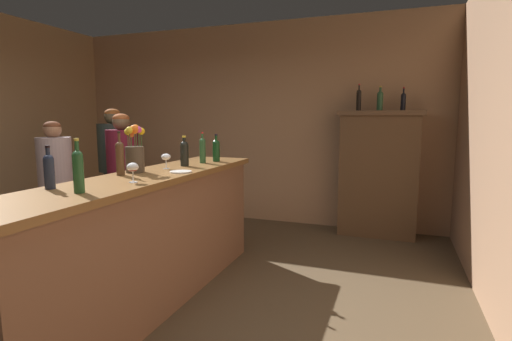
% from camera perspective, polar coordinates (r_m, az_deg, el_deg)
% --- Properties ---
extents(floor, '(7.84, 7.84, 0.00)m').
position_cam_1_polar(floor, '(3.47, -20.58, -18.67)').
color(floor, brown).
rests_on(floor, ground).
extents(wall_back, '(5.68, 0.12, 2.86)m').
position_cam_1_polar(wall_back, '(5.79, -1.02, 6.94)').
color(wall_back, tan).
rests_on(wall_back, ground).
extents(bar_counter, '(0.63, 2.95, 1.07)m').
position_cam_1_polar(bar_counter, '(3.27, -15.90, -9.93)').
color(bar_counter, brown).
rests_on(bar_counter, ground).
extents(display_cabinet, '(1.03, 0.40, 1.61)m').
position_cam_1_polar(display_cabinet, '(5.16, 17.65, -0.13)').
color(display_cabinet, brown).
rests_on(display_cabinet, ground).
extents(wine_bottle_malbec, '(0.06, 0.06, 0.31)m').
position_cam_1_polar(wine_bottle_malbec, '(3.87, -7.92, 3.14)').
color(wine_bottle_malbec, '#29522C').
rests_on(wine_bottle_malbec, bar_counter).
extents(wine_bottle_syrah, '(0.07, 0.07, 0.28)m').
position_cam_1_polar(wine_bottle_syrah, '(3.99, -5.91, 3.14)').
color(wine_bottle_syrah, '#143C1A').
rests_on(wine_bottle_syrah, bar_counter).
extents(wine_bottle_chardonnay, '(0.06, 0.06, 0.28)m').
position_cam_1_polar(wine_bottle_chardonnay, '(2.75, -28.32, 0.13)').
color(wine_bottle_chardonnay, '#1E253B').
rests_on(wine_bottle_chardonnay, bar_counter).
extents(wine_bottle_rose, '(0.06, 0.06, 0.35)m').
position_cam_1_polar(wine_bottle_rose, '(3.18, -19.50, 1.95)').
color(wine_bottle_rose, '#4D341F').
rests_on(wine_bottle_rose, bar_counter).
extents(wine_bottle_merlot, '(0.08, 0.08, 0.28)m').
position_cam_1_polar(wine_bottle_merlot, '(3.65, -10.56, 2.69)').
color(wine_bottle_merlot, black).
rests_on(wine_bottle_merlot, bar_counter).
extents(wine_bottle_riesling, '(0.06, 0.06, 0.33)m').
position_cam_1_polar(wine_bottle_riesling, '(2.52, -24.84, 0.19)').
color(wine_bottle_riesling, '#215029').
rests_on(wine_bottle_riesling, bar_counter).
extents(wine_glass_front, '(0.08, 0.08, 0.14)m').
position_cam_1_polar(wine_glass_front, '(3.47, -13.20, 1.93)').
color(wine_glass_front, white).
rests_on(wine_glass_front, bar_counter).
extents(wine_glass_mid, '(0.08, 0.08, 0.14)m').
position_cam_1_polar(wine_glass_mid, '(2.80, -17.80, 0.35)').
color(wine_glass_mid, white).
rests_on(wine_glass_mid, bar_counter).
extents(flower_arrangement, '(0.15, 0.16, 0.39)m').
position_cam_1_polar(flower_arrangement, '(3.31, -17.52, 2.48)').
color(flower_arrangement, '#45392B').
rests_on(flower_arrangement, bar_counter).
extents(cheese_plate, '(0.18, 0.18, 0.01)m').
position_cam_1_polar(cheese_plate, '(3.23, -11.08, -0.18)').
color(cheese_plate, white).
rests_on(cheese_plate, bar_counter).
extents(display_bottle_left, '(0.06, 0.06, 0.34)m').
position_cam_1_polar(display_bottle_left, '(5.14, 14.98, 10.19)').
color(display_bottle_left, black).
rests_on(display_bottle_left, display_cabinet).
extents(display_bottle_midleft, '(0.08, 0.08, 0.30)m').
position_cam_1_polar(display_bottle_midleft, '(5.12, 17.90, 9.94)').
color(display_bottle_midleft, '#2C5333').
rests_on(display_bottle_midleft, display_cabinet).
extents(display_bottle_center, '(0.06, 0.06, 0.28)m').
position_cam_1_polar(display_bottle_center, '(5.11, 20.98, 9.64)').
color(display_bottle_center, black).
rests_on(display_bottle_center, display_cabinet).
extents(patron_tall, '(0.36, 0.36, 1.57)m').
position_cam_1_polar(patron_tall, '(4.78, -19.02, -0.58)').
color(patron_tall, '#30252F').
rests_on(patron_tall, ground).
extents(patron_in_grey, '(0.40, 0.40, 1.64)m').
position_cam_1_polar(patron_in_grey, '(5.32, -20.17, 0.52)').
color(patron_in_grey, '#323231').
rests_on(patron_in_grey, ground).
extents(patron_by_cabinet, '(0.34, 0.34, 1.49)m').
position_cam_1_polar(patron_by_cabinet, '(4.49, -27.45, -2.16)').
color(patron_by_cabinet, '#AFB294').
rests_on(patron_by_cabinet, ground).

